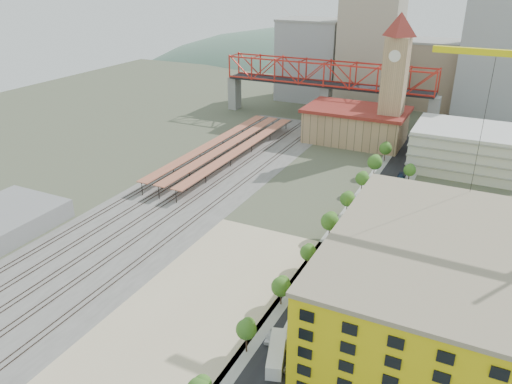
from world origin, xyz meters
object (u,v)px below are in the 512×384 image
at_px(site_trailer_d, 340,255).
at_px(car_0, 270,337).
at_px(site_trailer_b, 293,328).
at_px(construction_building, 458,293).
at_px(clock_tower, 395,70).
at_px(site_trailer_c, 316,293).
at_px(site_trailer_a, 276,354).

relative_size(site_trailer_d, car_0, 2.36).
relative_size(site_trailer_b, site_trailer_d, 1.02).
relative_size(construction_building, site_trailer_b, 5.48).
bearing_deg(site_trailer_b, construction_building, 18.83).
bearing_deg(site_trailer_b, clock_tower, 87.88).
xyz_separation_m(site_trailer_c, car_0, (-3.00, -15.41, -0.71)).
xyz_separation_m(site_trailer_b, site_trailer_c, (0.00, 12.10, 0.10)).
bearing_deg(site_trailer_d, site_trailer_b, -83.97).
distance_m(site_trailer_a, site_trailer_b, 7.38).
bearing_deg(site_trailer_d, site_trailer_c, -83.97).
relative_size(clock_tower, site_trailer_d, 5.75).
relative_size(site_trailer_c, site_trailer_d, 1.10).
bearing_deg(site_trailer_d, construction_building, -26.27).
relative_size(clock_tower, site_trailer_c, 5.21).
distance_m(construction_building, car_0, 34.00).
xyz_separation_m(construction_building, site_trailer_d, (-26.00, 16.44, -8.17)).
relative_size(clock_tower, site_trailer_b, 5.63).
distance_m(site_trailer_b, car_0, 4.51).
bearing_deg(car_0, site_trailer_d, 77.30).
relative_size(site_trailer_a, car_0, 2.61).
bearing_deg(site_trailer_c, site_trailer_d, 88.44).
height_order(clock_tower, site_trailer_a, clock_tower).
xyz_separation_m(site_trailer_a, car_0, (-3.00, 4.07, -0.72)).
height_order(clock_tower, site_trailer_d, clock_tower).
distance_m(construction_building, site_trailer_c, 27.22).
distance_m(clock_tower, site_trailer_a, 122.86).
bearing_deg(construction_building, clock_tower, 108.78).
height_order(site_trailer_b, site_trailer_c, site_trailer_c).
bearing_deg(site_trailer_b, car_0, -138.42).
bearing_deg(construction_building, site_trailer_a, -143.11).
relative_size(construction_building, car_0, 13.18).
distance_m(clock_tower, car_0, 118.90).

